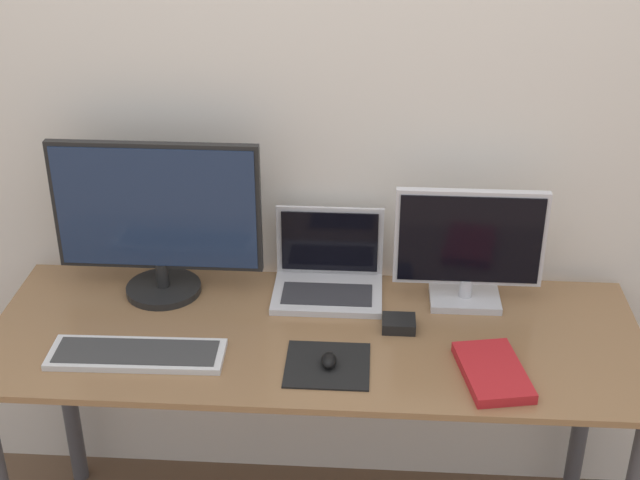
{
  "coord_description": "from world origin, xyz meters",
  "views": [
    {
      "loc": [
        0.14,
        -1.63,
        2.07
      ],
      "look_at": [
        0.01,
        0.42,
        1.0
      ],
      "focal_mm": 50.0,
      "sensor_mm": 36.0,
      "label": 1
    }
  ],
  "objects_px": {
    "monitor_right": "(469,247)",
    "keyboard": "(137,354)",
    "power_brick": "(399,324)",
    "laptop": "(328,272)",
    "mouse": "(329,360)",
    "book": "(493,372)",
    "monitor_left": "(157,218)"
  },
  "relations": [
    {
      "from": "monitor_right",
      "to": "keyboard",
      "type": "relative_size",
      "value": 0.91
    },
    {
      "from": "monitor_right",
      "to": "keyboard",
      "type": "bearing_deg",
      "value": -159.1
    },
    {
      "from": "keyboard",
      "to": "power_brick",
      "type": "xyz_separation_m",
      "value": [
        0.66,
        0.17,
        0.01
      ]
    },
    {
      "from": "laptop",
      "to": "mouse",
      "type": "distance_m",
      "value": 0.38
    },
    {
      "from": "keyboard",
      "to": "book",
      "type": "height_order",
      "value": "book"
    },
    {
      "from": "monitor_right",
      "to": "mouse",
      "type": "bearing_deg",
      "value": -137.14
    },
    {
      "from": "keyboard",
      "to": "laptop",
      "type": "bearing_deg",
      "value": 38.28
    },
    {
      "from": "power_brick",
      "to": "monitor_left",
      "type": "bearing_deg",
      "value": 167.39
    },
    {
      "from": "laptop",
      "to": "power_brick",
      "type": "relative_size",
      "value": 3.46
    },
    {
      "from": "book",
      "to": "power_brick",
      "type": "height_order",
      "value": "power_brick"
    },
    {
      "from": "keyboard",
      "to": "mouse",
      "type": "xyz_separation_m",
      "value": [
        0.48,
        -0.01,
        0.01
      ]
    },
    {
      "from": "laptop",
      "to": "keyboard",
      "type": "relative_size",
      "value": 0.69
    },
    {
      "from": "book",
      "to": "power_brick",
      "type": "relative_size",
      "value": 2.99
    },
    {
      "from": "keyboard",
      "to": "mouse",
      "type": "relative_size",
      "value": 7.21
    },
    {
      "from": "laptop",
      "to": "book",
      "type": "bearing_deg",
      "value": -42.57
    },
    {
      "from": "power_brick",
      "to": "keyboard",
      "type": "bearing_deg",
      "value": -165.21
    },
    {
      "from": "laptop",
      "to": "keyboard",
      "type": "height_order",
      "value": "laptop"
    },
    {
      "from": "monitor_right",
      "to": "power_brick",
      "type": "xyz_separation_m",
      "value": [
        -0.18,
        -0.15,
        -0.16
      ]
    },
    {
      "from": "monitor_left",
      "to": "keyboard",
      "type": "bearing_deg",
      "value": -89.6
    },
    {
      "from": "laptop",
      "to": "mouse",
      "type": "bearing_deg",
      "value": -86.55
    },
    {
      "from": "monitor_right",
      "to": "book",
      "type": "xyz_separation_m",
      "value": [
        0.04,
        -0.35,
        -0.16
      ]
    },
    {
      "from": "keyboard",
      "to": "book",
      "type": "xyz_separation_m",
      "value": [
        0.88,
        -0.02,
        0.0
      ]
    },
    {
      "from": "mouse",
      "to": "monitor_right",
      "type": "bearing_deg",
      "value": 42.86
    },
    {
      "from": "keyboard",
      "to": "power_brick",
      "type": "relative_size",
      "value": 5.04
    },
    {
      "from": "monitor_left",
      "to": "monitor_right",
      "type": "distance_m",
      "value": 0.85
    },
    {
      "from": "mouse",
      "to": "book",
      "type": "height_order",
      "value": "mouse"
    },
    {
      "from": "power_brick",
      "to": "book",
      "type": "bearing_deg",
      "value": -41.25
    },
    {
      "from": "monitor_left",
      "to": "monitor_right",
      "type": "xyz_separation_m",
      "value": [
        0.84,
        0.0,
        -0.06
      ]
    },
    {
      "from": "monitor_left",
      "to": "book",
      "type": "relative_size",
      "value": 2.16
    },
    {
      "from": "monitor_right",
      "to": "laptop",
      "type": "relative_size",
      "value": 1.32
    },
    {
      "from": "monitor_left",
      "to": "power_brick",
      "type": "relative_size",
      "value": 6.46
    },
    {
      "from": "power_brick",
      "to": "monitor_right",
      "type": "bearing_deg",
      "value": 38.75
    }
  ]
}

